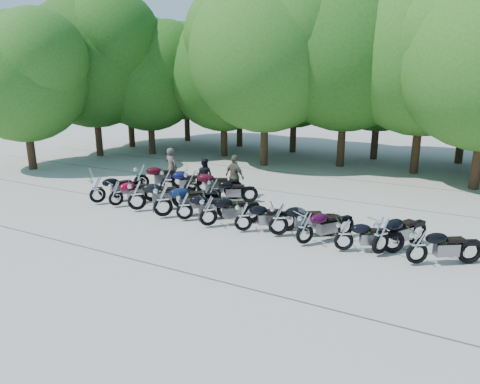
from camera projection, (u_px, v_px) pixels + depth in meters
The scene contains 33 objects.
ground at pixel (219, 234), 14.44m from camera, with size 90.00×90.00×0.00m, color #A29D92.
tree_0 at pixel (127, 72), 31.09m from camera, with size 7.50×7.50×9.21m.
tree_1 at pixel (149, 78), 28.17m from camera, with size 6.97×6.97×8.55m.
tree_2 at pixel (223, 74), 27.29m from camera, with size 7.31×7.31×8.97m.
tree_3 at pixel (266, 55), 23.99m from camera, with size 8.70×8.70×10.67m.
tree_4 at pixel (347, 49), 23.62m from camera, with size 9.13×9.13×11.20m.
tree_5 at pixel (427, 48), 21.88m from camera, with size 9.04×9.04×11.10m.
tree_9 at pixel (185, 72), 34.14m from camera, with size 7.59×7.59×9.32m.
tree_10 at pixel (240, 69), 31.19m from camera, with size 7.78×7.78×9.55m.
tree_11 at pixel (295, 71), 28.71m from camera, with size 7.56×7.56×9.28m.
tree_12 at pixel (381, 67), 26.16m from camera, with size 7.88×7.88×9.67m.
tree_13 at pixel (472, 61), 24.71m from camera, with size 8.31×8.31×10.20m.
tree_16 at pixel (22, 78), 23.27m from camera, with size 6.97×6.97×8.55m.
tree_17 at pixel (92, 62), 27.21m from camera, with size 8.31×8.31×10.20m.
motorcycle_0 at pixel (97, 189), 17.60m from camera, with size 0.71×2.34×1.32m, color black, non-canonical shape.
motorcycle_1 at pixel (116, 193), 17.23m from camera, with size 0.66×2.15×1.22m, color maroon, non-canonical shape.
motorcycle_2 at pixel (137, 194), 16.62m from camera, with size 0.75×2.47×1.40m, color black, non-canonical shape.
motorcycle_3 at pixel (163, 200), 15.83m from camera, with size 0.77×2.54×1.44m, color #0D183A, non-canonical shape.
motorcycle_4 at pixel (184, 205), 15.54m from camera, with size 0.65×2.15×1.21m, color black, non-canonical shape.
motorcycle_5 at pixel (208, 210), 14.86m from camera, with size 0.69×2.27×1.28m, color black, non-canonical shape.
motorcycle_6 at pixel (243, 216), 14.39m from camera, with size 0.64×2.11×1.20m, color black, non-canonical shape.
motorcycle_7 at pixel (279, 218), 13.97m from camera, with size 0.70×2.31×1.30m, color black, non-canonical shape.
motorcycle_8 at pixel (305, 227), 13.25m from camera, with size 0.67×2.21×1.25m, color #310620, non-canonical shape.
motorcycle_9 at pixel (344, 234), 12.77m from camera, with size 0.62×2.03×1.15m, color black, non-canonical shape.
motorcycle_10 at pixel (381, 235), 12.48m from camera, with size 0.72×2.36×1.33m, color black, non-canonical shape.
motorcycle_11 at pixel (418, 245), 11.84m from camera, with size 0.66×2.16×1.22m, color black, non-canonical shape.
motorcycle_12 at pixel (141, 176), 19.68m from camera, with size 0.75×2.46×1.39m, color #38070F, non-canonical shape.
motorcycle_13 at pixel (167, 180), 19.13m from camera, with size 0.71×2.32×1.31m, color #0D103D, non-canonical shape.
motorcycle_14 at pixel (192, 183), 18.38m from camera, with size 0.77×2.52×1.42m, color #3F0814, non-canonical shape.
motorcycle_15 at pixel (214, 189), 17.87m from camera, with size 0.63×2.08×1.18m, color black, non-canonical shape.
rider_0 at pixel (171, 167), 20.48m from camera, with size 0.68×0.45×1.88m, color brown.
rider_1 at pixel (204, 176), 19.31m from camera, with size 0.78×0.61×1.61m, color black.
rider_2 at pixel (235, 177), 18.51m from camera, with size 1.11×0.46×1.89m, color brown.
Camera 1 is at (7.01, -11.64, 5.11)m, focal length 32.00 mm.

